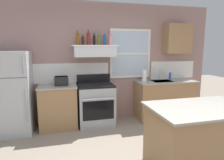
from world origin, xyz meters
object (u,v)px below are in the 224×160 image
at_px(bottle_balsamic_dark, 94,40).
at_px(bottle_blue_liqueur, 105,40).
at_px(bottle_brown_stout, 83,41).
at_px(bottle_rose_pink, 111,39).
at_px(bottle_olive_oil_square, 99,40).
at_px(stove_range, 96,104).
at_px(paper_towel_roll, 145,76).
at_px(kitchen_island, 200,138).
at_px(dish_soap_bottle, 170,76).
at_px(bottle_red_label_wine, 88,39).
at_px(toaster, 61,81).
at_px(refrigerator, 13,93).
at_px(bottle_amber_wine, 78,39).

bearing_deg(bottle_balsamic_dark, bottle_blue_liqueur, 3.36).
distance_m(bottle_brown_stout, bottle_rose_pink, 0.60).
bearing_deg(bottle_olive_oil_square, bottle_brown_stout, -179.74).
bearing_deg(bottle_rose_pink, stove_range, -170.05).
height_order(paper_towel_roll, kitchen_island, paper_towel_roll).
distance_m(stove_range, kitchen_island, 2.26).
xyz_separation_m(paper_towel_roll, dish_soap_bottle, (0.72, 0.10, -0.04)).
distance_m(bottle_balsamic_dark, bottle_blue_liqueur, 0.23).
bearing_deg(paper_towel_roll, dish_soap_bottle, 7.88).
height_order(bottle_red_label_wine, bottle_rose_pink, bottle_red_label_wine).
distance_m(stove_range, bottle_olive_oil_square, 1.41).
height_order(bottle_red_label_wine, kitchen_island, bottle_red_label_wine).
distance_m(bottle_olive_oil_square, paper_towel_roll, 1.32).
bearing_deg(toaster, bottle_red_label_wine, 6.46).
distance_m(refrigerator, bottle_balsamic_dark, 1.96).
height_order(bottle_blue_liqueur, kitchen_island, bottle_blue_liqueur).
relative_size(toaster, bottle_balsamic_dark, 1.15).
bearing_deg(bottle_rose_pink, toaster, -178.71).
relative_size(stove_range, paper_towel_roll, 4.04).
bearing_deg(bottle_balsamic_dark, stove_range, -91.03).
height_order(bottle_blue_liqueur, paper_towel_roll, bottle_blue_liqueur).
xyz_separation_m(bottle_olive_oil_square, paper_towel_roll, (1.04, -0.11, -0.82)).
bearing_deg(bottle_amber_wine, bottle_balsamic_dark, 4.34).
xyz_separation_m(bottle_brown_stout, dish_soap_bottle, (2.12, -0.01, -0.83)).
bearing_deg(refrigerator, bottle_brown_stout, 6.74).
bearing_deg(bottle_blue_liqueur, bottle_red_label_wine, -175.64).
height_order(refrigerator, bottle_rose_pink, bottle_rose_pink).
height_order(bottle_brown_stout, bottle_olive_oil_square, bottle_olive_oil_square).
height_order(bottle_amber_wine, dish_soap_bottle, bottle_amber_wine).
bearing_deg(stove_range, bottle_blue_liqueur, 29.28).
distance_m(bottle_red_label_wine, bottle_olive_oil_square, 0.25).
distance_m(toaster, bottle_amber_wine, 0.94).
bearing_deg(bottle_amber_wine, bottle_rose_pink, -2.42).
distance_m(bottle_brown_stout, bottle_balsamic_dark, 0.24).
height_order(bottle_brown_stout, bottle_red_label_wine, bottle_red_label_wine).
xyz_separation_m(toaster, bottle_brown_stout, (0.48, 0.11, 0.83)).
xyz_separation_m(bottle_amber_wine, bottle_blue_liqueur, (0.59, 0.04, -0.02)).
relative_size(bottle_brown_stout, bottle_rose_pink, 0.68).
bearing_deg(bottle_red_label_wine, dish_soap_bottle, 0.93).
distance_m(bottle_red_label_wine, bottle_rose_pink, 0.48).
bearing_deg(bottle_amber_wine, paper_towel_roll, -2.07).
bearing_deg(bottle_brown_stout, bottle_amber_wine, -154.90).
relative_size(bottle_amber_wine, dish_soap_bottle, 1.70).
height_order(bottle_brown_stout, bottle_balsamic_dark, bottle_balsamic_dark).
distance_m(toaster, bottle_balsamic_dark, 1.11).
bearing_deg(bottle_brown_stout, bottle_olive_oil_square, 0.26).
bearing_deg(bottle_rose_pink, bottle_brown_stout, 172.17).
xyz_separation_m(bottle_rose_pink, paper_towel_roll, (0.80, -0.02, -0.83)).
xyz_separation_m(bottle_amber_wine, bottle_balsamic_dark, (0.35, 0.03, -0.02)).
bearing_deg(paper_towel_roll, refrigerator, -178.77).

